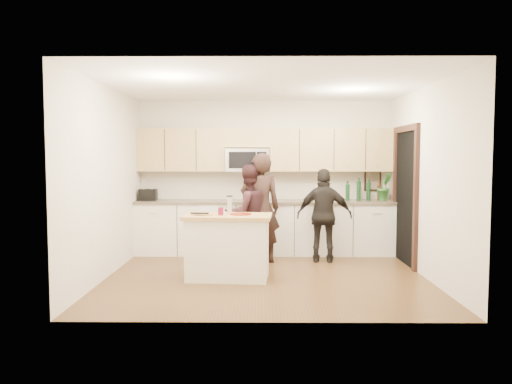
{
  "coord_description": "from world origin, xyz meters",
  "views": [
    {
      "loc": [
        -0.08,
        -7.03,
        1.7
      ],
      "look_at": [
        -0.14,
        0.35,
        1.18
      ],
      "focal_mm": 35.0,
      "sensor_mm": 36.0,
      "label": 1
    }
  ],
  "objects_px": {
    "woman_left": "(260,208)",
    "island": "(228,246)",
    "woman_center": "(248,214)",
    "toaster": "(148,195)",
    "woman_right": "(324,216)"
  },
  "relations": [
    {
      "from": "woman_center",
      "to": "woman_left",
      "type": "bearing_deg",
      "value": 161.67
    },
    {
      "from": "woman_left",
      "to": "woman_right",
      "type": "relative_size",
      "value": 1.16
    },
    {
      "from": "island",
      "to": "woman_left",
      "type": "xyz_separation_m",
      "value": [
        0.45,
        1.08,
        0.43
      ]
    },
    {
      "from": "woman_left",
      "to": "woman_center",
      "type": "xyz_separation_m",
      "value": [
        -0.19,
        -0.02,
        -0.09
      ]
    },
    {
      "from": "toaster",
      "to": "woman_left",
      "type": "distance_m",
      "value": 2.1
    },
    {
      "from": "toaster",
      "to": "woman_left",
      "type": "xyz_separation_m",
      "value": [
        1.97,
        -0.72,
        -0.16
      ]
    },
    {
      "from": "woman_left",
      "to": "island",
      "type": "bearing_deg",
      "value": 58.52
    },
    {
      "from": "woman_left",
      "to": "woman_center",
      "type": "distance_m",
      "value": 0.21
    },
    {
      "from": "island",
      "to": "woman_center",
      "type": "bearing_deg",
      "value": 80.61
    },
    {
      "from": "woman_center",
      "to": "toaster",
      "type": "bearing_deg",
      "value": -46.66
    },
    {
      "from": "island",
      "to": "woman_center",
      "type": "distance_m",
      "value": 1.15
    },
    {
      "from": "woman_left",
      "to": "woman_right",
      "type": "bearing_deg",
      "value": 173.51
    },
    {
      "from": "island",
      "to": "woman_left",
      "type": "bearing_deg",
      "value": 71.63
    },
    {
      "from": "toaster",
      "to": "woman_center",
      "type": "bearing_deg",
      "value": -22.58
    },
    {
      "from": "island",
      "to": "woman_right",
      "type": "xyz_separation_m",
      "value": [
        1.49,
        1.13,
        0.3
      ]
    }
  ]
}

